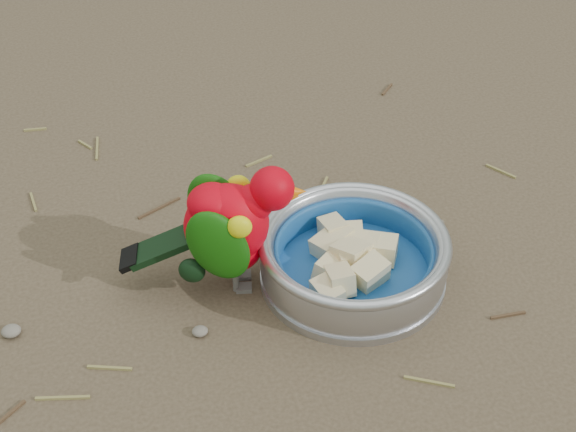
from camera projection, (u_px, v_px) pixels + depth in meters
name	position (u px, v px, depth m)	size (l,w,h in m)	color
ground	(313.00, 298.00, 0.98)	(60.00, 60.00, 0.00)	brown
food_bowl	(353.00, 274.00, 1.00)	(0.21, 0.21, 0.02)	#B2B2BA
bowl_wall	(354.00, 254.00, 0.98)	(0.21, 0.21, 0.04)	#B2B2BA
fruit_wedges	(354.00, 259.00, 0.99)	(0.13, 0.13, 0.03)	beige
lory_parrot	(230.00, 233.00, 0.95)	(0.09, 0.19, 0.15)	#C7000F
ground_debris	(315.00, 278.00, 1.00)	(0.90, 0.80, 0.01)	olive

